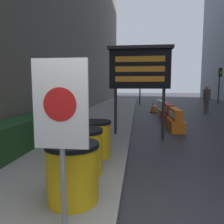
% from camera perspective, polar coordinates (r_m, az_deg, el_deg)
% --- Properties ---
extents(hedge_strip, '(0.90, 6.51, 0.76)m').
position_cam_1_polar(hedge_strip, '(7.72, -17.13, -2.86)').
color(hedge_strip, '#1E421E').
rests_on(hedge_strip, sidewalk_left).
extents(barrel_drum_foreground, '(0.75, 0.75, 0.84)m').
position_cam_1_polar(barrel_drum_foreground, '(3.23, -10.24, -15.14)').
color(barrel_drum_foreground, yellow).
rests_on(barrel_drum_foreground, sidewalk_left).
extents(barrel_drum_middle, '(0.75, 0.75, 0.84)m').
position_cam_1_polar(barrel_drum_middle, '(4.15, -7.64, -10.11)').
color(barrel_drum_middle, yellow).
rests_on(barrel_drum_middle, sidewalk_left).
extents(barrel_drum_back, '(0.75, 0.75, 0.84)m').
position_cam_1_polar(barrel_drum_back, '(5.07, -4.50, -6.98)').
color(barrel_drum_back, yellow).
rests_on(barrel_drum_back, sidewalk_left).
extents(warning_sign, '(0.61, 0.08, 1.91)m').
position_cam_1_polar(warning_sign, '(2.42, -13.19, -0.94)').
color(warning_sign, gray).
rests_on(warning_sign, sidewalk_left).
extents(message_board, '(2.12, 0.36, 3.04)m').
position_cam_1_polar(message_board, '(7.37, 7.26, 11.02)').
color(message_board, '#28282B').
rests_on(message_board, ground_plane).
extents(jersey_barrier_orange_near, '(0.51, 1.64, 0.87)m').
position_cam_1_polar(jersey_barrier_orange_near, '(9.07, 16.20, -2.20)').
color(jersey_barrier_orange_near, orange).
rests_on(jersey_barrier_orange_near, ground_plane).
extents(jersey_barrier_red_striped, '(0.57, 2.16, 0.88)m').
position_cam_1_polar(jersey_barrier_red_striped, '(11.33, 14.33, -0.38)').
color(jersey_barrier_red_striped, red).
rests_on(jersey_barrier_red_striped, ground_plane).
extents(jersey_barrier_cream, '(0.56, 1.81, 0.85)m').
position_cam_1_polar(jersey_barrier_cream, '(13.45, 13.15, 0.67)').
color(jersey_barrier_cream, beige).
rests_on(jersey_barrier_cream, ground_plane).
extents(jersey_barrier_white, '(0.60, 1.67, 0.79)m').
position_cam_1_polar(jersey_barrier_white, '(15.68, 12.26, 1.43)').
color(jersey_barrier_white, silver).
rests_on(jersey_barrier_white, ground_plane).
extents(traffic_cone_near, '(0.44, 0.44, 0.78)m').
position_cam_1_polar(traffic_cone_near, '(14.79, 10.67, 1.30)').
color(traffic_cone_near, black).
rests_on(traffic_cone_near, ground_plane).
extents(traffic_light_near_curb, '(0.28, 0.45, 3.60)m').
position_cam_1_polar(traffic_light_near_curb, '(20.84, 7.37, 9.05)').
color(traffic_light_near_curb, '#2D2D30').
rests_on(traffic_light_near_curb, ground_plane).
extents(traffic_light_far_side, '(0.28, 0.45, 3.53)m').
position_cam_1_polar(traffic_light_far_side, '(23.97, 26.32, 7.97)').
color(traffic_light_far_side, '#2D2D30').
rests_on(traffic_light_far_side, ground_plane).
extents(pedestrian_worker, '(0.34, 0.50, 1.79)m').
position_cam_1_polar(pedestrian_worker, '(15.60, 23.49, 3.61)').
color(pedestrian_worker, '#514C42').
rests_on(pedestrian_worker, ground_plane).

